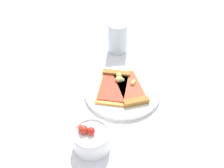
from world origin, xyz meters
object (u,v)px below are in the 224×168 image
object	(u,v)px
soda_glass	(118,37)
salad_bowl	(91,138)
plate	(122,92)
pizza_slice_near	(130,89)
pizza_slice_far	(114,84)

from	to	relation	value
soda_glass	salad_bowl	bearing A→B (deg)	-9.57
salad_bowl	soda_glass	xyz separation A→B (m)	(-0.44, 0.07, 0.02)
plate	soda_glass	size ratio (longest dim) A/B	2.13
salad_bowl	soda_glass	distance (m)	0.44
salad_bowl	soda_glass	world-z (taller)	soda_glass
pizza_slice_near	soda_glass	xyz separation A→B (m)	(-0.23, -0.04, 0.03)
pizza_slice_far	salad_bowl	size ratio (longest dim) A/B	1.59
pizza_slice_near	salad_bowl	world-z (taller)	salad_bowl
pizza_slice_near	soda_glass	size ratio (longest dim) A/B	1.52
plate	salad_bowl	bearing A→B (deg)	-23.08
pizza_slice_near	pizza_slice_far	world-z (taller)	same
pizza_slice_far	soda_glass	size ratio (longest dim) A/B	1.43
plate	salad_bowl	world-z (taller)	salad_bowl
pizza_slice_near	pizza_slice_far	size ratio (longest dim) A/B	1.06
pizza_slice_far	soda_glass	xyz separation A→B (m)	(-0.22, 0.01, 0.03)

